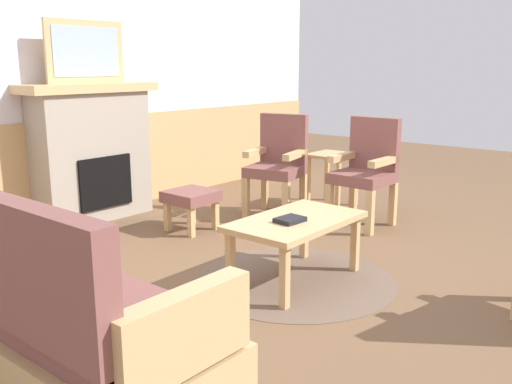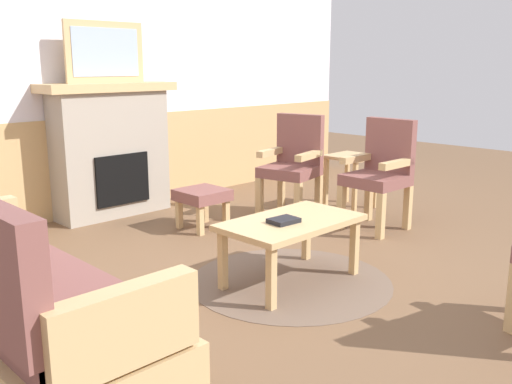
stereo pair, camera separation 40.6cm
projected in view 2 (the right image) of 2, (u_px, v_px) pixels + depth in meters
The scene contains 12 objects.
ground_plane at pixel (291, 276), 3.94m from camera, with size 14.00×14.00×0.00m, color brown.
wall_back at pixel (94, 79), 5.46m from camera, with size 7.20×0.14×2.70m.
fireplace at pixel (111, 149), 5.43m from camera, with size 1.30×0.44×1.28m.
framed_picture at pixel (105, 52), 5.23m from camera, with size 0.80×0.04×0.56m.
couch at pixel (17, 298), 2.60m from camera, with size 0.70×1.80×0.98m.
coffee_table at pixel (291, 227), 3.77m from camera, with size 0.96×0.56×0.44m.
round_rug at pixel (290, 281), 3.85m from camera, with size 1.38×1.38×0.01m, color brown.
book_on_table at pixel (284, 221), 3.67m from camera, with size 0.19×0.14×0.03m, color black.
footstool at pixel (202, 198), 5.04m from camera, with size 0.40×0.40×0.36m.
armchair_near_fireplace at pixel (381, 169), 5.02m from camera, with size 0.49×0.49×0.98m.
armchair_by_window_left at pixel (293, 161), 5.43m from camera, with size 0.58×0.58×0.98m.
side_table at pixel (351, 166), 5.74m from camera, with size 0.44×0.44×0.55m.
Camera 2 is at (-2.78, -2.47, 1.45)m, focal length 39.53 mm.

